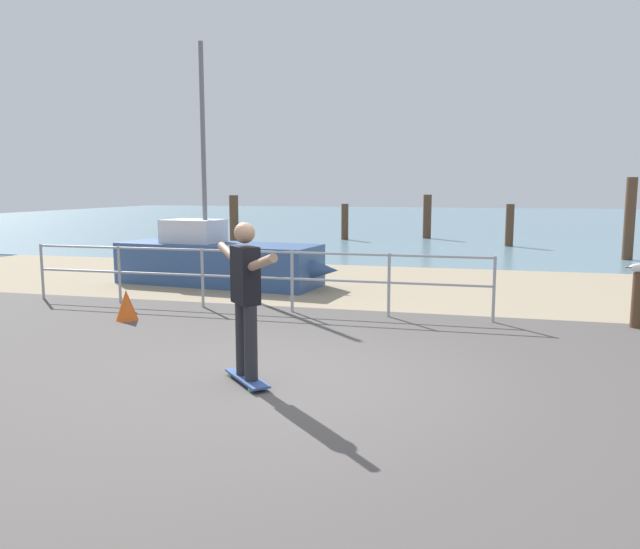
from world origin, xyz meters
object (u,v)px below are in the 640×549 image
skateboarder (246,291)px  bollard_short (638,301)px  skateboard (247,379)px  sailboat (225,261)px  traffic_cone (127,306)px

skateboarder → bollard_short: skateboarder is taller
skateboarder → skateboard: bearing=-143.1°
skateboard → bollard_short: 6.11m
sailboat → bollard_short: size_ratio=6.04×
sailboat → traffic_cone: (-0.06, -3.75, -0.27)m
bollard_short → traffic_cone: bearing=-169.3°
skateboard → sailboat: bearing=115.1°
traffic_cone → skateboard: bearing=-40.0°
skateboard → bollard_short: (4.66, 3.94, 0.35)m
skateboarder → sailboat: bearing=115.1°
skateboard → skateboarder: skateboarder is taller
skateboard → skateboarder: 0.95m
skateboarder → traffic_cone: 3.97m
sailboat → skateboard: size_ratio=7.08×
sailboat → skateboarder: sailboat is taller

